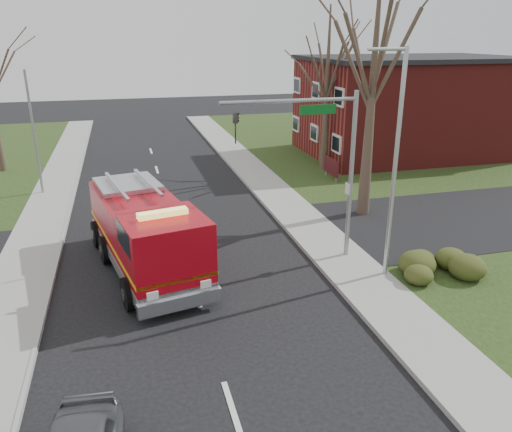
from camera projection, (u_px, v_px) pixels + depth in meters
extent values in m
plane|color=black|center=(196.00, 294.00, 17.85)|extent=(120.00, 120.00, 0.00)
cube|color=gray|center=(355.00, 272.00, 19.33)|extent=(2.40, 80.00, 0.15)
cube|color=gray|center=(8.00, 316.00, 16.32)|extent=(2.40, 80.00, 0.15)
cube|color=maroon|center=(409.00, 108.00, 37.60)|extent=(15.00, 10.00, 7.00)
cube|color=black|center=(414.00, 58.00, 36.36)|extent=(15.40, 10.40, 0.30)
cube|color=silver|center=(314.00, 133.00, 36.28)|extent=(0.12, 1.40, 1.20)
cube|color=#471017|center=(331.00, 167.00, 31.44)|extent=(0.12, 2.00, 1.00)
cylinder|color=gray|center=(336.00, 177.00, 30.86)|extent=(0.08, 0.08, 0.90)
cylinder|color=gray|center=(326.00, 170.00, 32.32)|extent=(0.08, 0.08, 0.90)
ellipsoid|color=#2B3914|center=(435.00, 263.00, 18.93)|extent=(2.80, 2.00, 0.90)
cone|color=#3E2E25|center=(372.00, 96.00, 23.54)|extent=(0.64, 0.64, 12.00)
cone|color=#3E2E25|center=(327.00, 92.00, 32.33)|extent=(0.56, 0.56, 10.50)
cylinder|color=gray|center=(351.00, 179.00, 19.62)|extent=(0.18, 0.18, 6.80)
cylinder|color=gray|center=(290.00, 101.00, 17.93)|extent=(5.20, 0.14, 0.14)
cube|color=#0C591E|center=(318.00, 109.00, 18.32)|extent=(1.40, 0.06, 0.35)
imported|color=black|center=(236.00, 113.00, 17.56)|extent=(0.22, 0.18, 1.10)
cylinder|color=#B7BABF|center=(395.00, 170.00, 17.71)|extent=(0.16, 0.16, 8.40)
cylinder|color=#B7BABF|center=(387.00, 49.00, 16.13)|extent=(1.40, 0.12, 0.12)
cylinder|color=gray|center=(34.00, 135.00, 27.70)|extent=(0.14, 0.14, 7.00)
cube|color=#A30712|center=(137.00, 220.00, 20.33)|extent=(3.75, 5.87, 2.20)
cube|color=#A30712|center=(165.00, 252.00, 16.94)|extent=(3.21, 3.21, 2.51)
cube|color=#B7BABF|center=(147.00, 251.00, 19.58)|extent=(4.31, 8.54, 0.47)
cube|color=#E5B20C|center=(146.00, 238.00, 19.38)|extent=(4.32, 8.54, 0.13)
cube|color=black|center=(174.00, 243.00, 15.70)|extent=(2.39, 0.58, 0.89)
cube|color=#E5D866|center=(163.00, 213.00, 16.45)|extent=(1.71, 0.69, 0.19)
cylinder|color=black|center=(129.00, 294.00, 16.69)|extent=(0.59, 1.20, 1.15)
cylinder|color=black|center=(205.00, 277.00, 17.83)|extent=(0.59, 1.20, 1.15)
cylinder|color=black|center=(97.00, 234.00, 21.70)|extent=(0.59, 1.20, 1.15)
cylinder|color=black|center=(158.00, 224.00, 22.84)|extent=(0.59, 1.20, 1.15)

